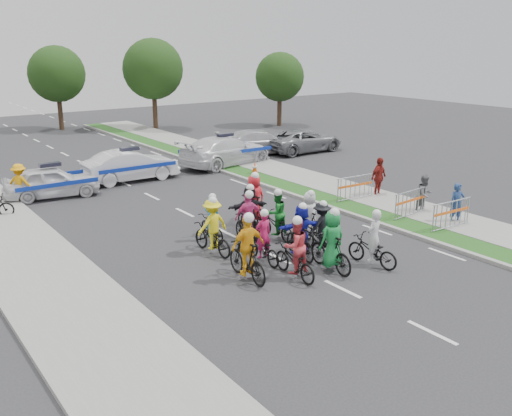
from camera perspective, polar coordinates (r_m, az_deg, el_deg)
ground at (r=16.07m, az=8.65°, el=-8.04°), size 90.00×90.00×0.00m
curb_right at (r=22.75m, az=9.17°, el=-0.52°), size 0.20×60.00×0.12m
grass_strip at (r=23.24m, az=10.40°, el=-0.23°), size 1.20×60.00×0.11m
sidewalk_right at (r=24.52m, az=13.34°, el=0.49°), size 2.40×60.00×0.13m
sidewalk_left at (r=17.13m, az=-19.96°, el=-7.07°), size 3.00×60.00×0.13m
rider_0 at (r=17.64m, az=11.57°, el=-3.83°), size 0.86×1.84×1.80m
rider_1 at (r=16.98m, az=7.55°, el=-3.84°), size 0.86×1.91×1.97m
rider_2 at (r=16.39m, az=3.90°, el=-4.72°), size 0.82×1.89×1.90m
rider_3 at (r=16.19m, az=-0.88°, el=-4.66°), size 1.05×1.97×2.04m
rider_4 at (r=18.41m, az=6.48°, el=-2.43°), size 1.01×1.77×1.77m
rider_5 at (r=17.88m, az=4.49°, el=-2.68°), size 1.52×1.80×1.83m
rider_6 at (r=17.53m, az=0.66°, el=-3.68°), size 0.65×1.73×1.74m
rider_7 at (r=19.57m, az=5.29°, el=-1.23°), size 0.75×1.70×1.78m
rider_8 at (r=19.57m, az=2.04°, el=-1.23°), size 0.77×1.79×1.81m
rider_9 at (r=18.93m, az=-0.81°, el=-1.64°), size 1.01×1.88×1.92m
rider_10 at (r=18.25m, az=-4.40°, el=-2.37°), size 1.11×1.93×1.92m
rider_11 at (r=19.89m, az=-0.70°, el=-0.59°), size 1.55×1.84×1.87m
rider_12 at (r=19.53m, az=-4.45°, el=-1.66°), size 0.73×1.70×1.69m
rider_13 at (r=21.06m, az=-0.23°, el=0.36°), size 0.90×1.97×2.03m
police_car_0 at (r=26.39m, az=-19.77°, el=2.48°), size 4.26×2.27×1.38m
police_car_1 at (r=28.44m, az=-12.43°, el=4.15°), size 4.60×1.67×1.51m
police_car_2 at (r=31.34m, az=-3.07°, el=5.72°), size 5.86×3.16×1.61m
civilian_sedan at (r=34.55m, az=0.28°, el=6.63°), size 5.31×2.76×1.47m
civilian_suv at (r=35.39m, az=4.77°, el=6.76°), size 5.10×2.38×1.41m
spectator_0 at (r=22.41m, az=19.44°, el=0.40°), size 0.67×0.58×1.56m
spectator_1 at (r=23.43m, az=16.50°, el=1.32°), size 0.77×0.61×1.55m
spectator_2 at (r=25.39m, az=12.17°, el=3.01°), size 1.09×0.60×1.76m
marshal_hiviz at (r=25.82m, az=-22.54°, el=2.26°), size 1.25×1.19×1.70m
barrier_0 at (r=21.60m, az=18.92°, el=-0.75°), size 2.02×0.58×1.12m
barrier_1 at (r=22.66m, az=15.19°, el=0.35°), size 2.04×0.68×1.12m
barrier_2 at (r=24.55m, az=9.88°, el=1.91°), size 2.02×0.61×1.12m
cone_0 at (r=25.11m, az=-0.25°, el=1.97°), size 0.40×0.40×0.70m
cone_1 at (r=29.01m, az=-0.12°, el=3.94°), size 0.40×0.40×0.70m
tree_1 at (r=44.81m, az=-10.27°, el=13.51°), size 4.55×4.55×6.82m
tree_2 at (r=46.19m, az=2.39°, el=12.95°), size 3.85×3.85×5.77m
tree_4 at (r=46.39m, az=-19.31°, el=12.52°), size 4.20×4.20×6.30m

